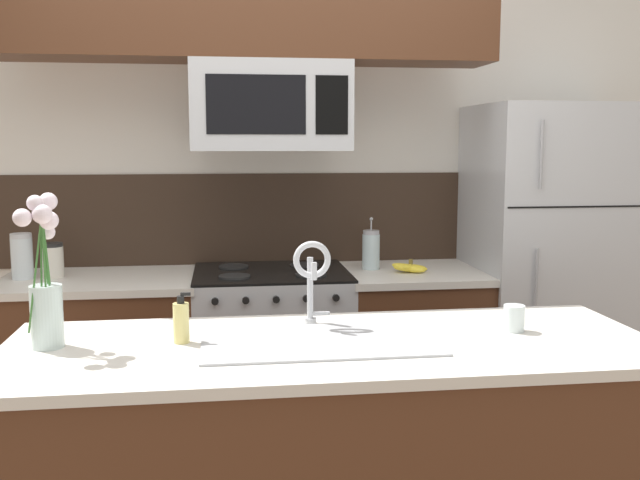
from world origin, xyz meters
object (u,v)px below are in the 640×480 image
(storage_jar_medium, at_px, (52,260))
(sink_faucet, at_px, (312,271))
(dish_soap_bottle, at_px, (181,322))
(storage_jar_tall, at_px, (22,256))
(spare_glass, at_px, (514,318))
(flower_vase, at_px, (45,291))
(stove_range, at_px, (272,361))
(microwave, at_px, (270,107))
(french_press, at_px, (371,250))
(banana_bunch, at_px, (411,268))
(refrigerator, at_px, (549,273))

(storage_jar_medium, height_order, sink_faucet, sink_faucet)
(dish_soap_bottle, bearing_deg, storage_jar_tall, 123.74)
(spare_glass, relative_size, flower_vase, 0.19)
(stove_range, height_order, microwave, microwave)
(storage_jar_tall, height_order, french_press, french_press)
(banana_bunch, xyz_separation_m, flower_vase, (-1.48, -1.13, 0.16))
(refrigerator, bearing_deg, storage_jar_tall, 179.96)
(storage_jar_tall, relative_size, banana_bunch, 1.15)
(storage_jar_medium, distance_m, french_press, 1.56)
(microwave, distance_m, storage_jar_medium, 1.27)
(banana_bunch, relative_size, flower_vase, 0.39)
(stove_range, height_order, storage_jar_medium, storage_jar_medium)
(spare_glass, bearing_deg, storage_jar_tall, 147.71)
(storage_jar_medium, relative_size, sink_faucet, 0.55)
(stove_range, bearing_deg, microwave, -89.84)
(refrigerator, distance_m, storage_jar_medium, 2.51)
(stove_range, xyz_separation_m, storage_jar_medium, (-1.04, 0.03, 0.53))
(refrigerator, height_order, banana_bunch, refrigerator)
(storage_jar_tall, height_order, sink_faucet, sink_faucet)
(stove_range, relative_size, refrigerator, 0.53)
(storage_jar_tall, relative_size, dish_soap_bottle, 1.32)
(storage_jar_medium, relative_size, flower_vase, 0.34)
(dish_soap_bottle, distance_m, spare_glass, 1.12)
(refrigerator, distance_m, banana_bunch, 0.78)
(banana_bunch, height_order, french_press, french_press)
(spare_glass, bearing_deg, stove_range, 122.12)
(refrigerator, xyz_separation_m, sink_faucet, (-1.39, -1.06, 0.24))
(sink_faucet, bearing_deg, microwave, 94.10)
(sink_faucet, bearing_deg, french_press, 68.17)
(storage_jar_medium, distance_m, spare_glass, 2.18)
(storage_jar_medium, bearing_deg, sink_faucet, -43.91)
(stove_range, bearing_deg, storage_jar_tall, 178.94)
(stove_range, height_order, storage_jar_tall, storage_jar_tall)
(stove_range, height_order, flower_vase, flower_vase)
(microwave, distance_m, french_press, 0.88)
(stove_range, xyz_separation_m, french_press, (0.52, 0.06, 0.55))
(refrigerator, relative_size, sink_faucet, 5.70)
(french_press, distance_m, spare_glass, 1.28)
(banana_bunch, xyz_separation_m, dish_soap_bottle, (-1.06, -1.13, 0.05))
(refrigerator, xyz_separation_m, french_press, (-0.95, 0.04, 0.14))
(refrigerator, distance_m, storage_jar_tall, 2.65)
(storage_jar_medium, xyz_separation_m, flower_vase, (0.26, -1.23, 0.10))
(french_press, bearing_deg, microwave, -171.06)
(storage_jar_tall, bearing_deg, flower_vase, -71.97)
(microwave, distance_m, dish_soap_bottle, 1.43)
(french_press, bearing_deg, storage_jar_tall, -178.71)
(refrigerator, bearing_deg, microwave, -178.40)
(storage_jar_tall, distance_m, sink_faucet, 1.65)
(stove_range, bearing_deg, refrigerator, 0.78)
(stove_range, bearing_deg, storage_jar_medium, 178.17)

